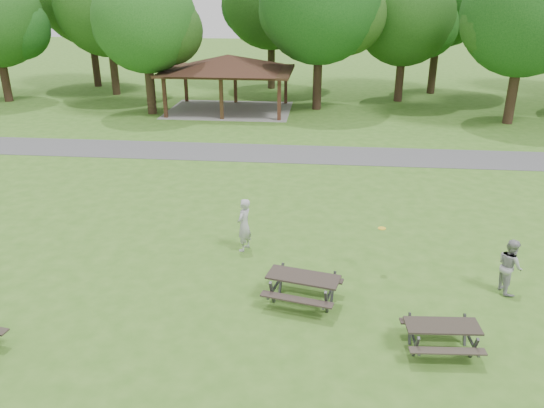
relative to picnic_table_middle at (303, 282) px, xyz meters
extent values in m
plane|color=#3B6A1E|center=(-2.21, -0.27, -0.61)|extent=(160.00, 160.00, 0.00)
cube|color=#49494C|center=(-2.21, 13.73, -0.60)|extent=(120.00, 3.20, 0.02)
cube|color=#321D12|center=(-9.91, 21.03, 0.69)|extent=(0.22, 0.22, 2.60)
cube|color=#3A2115|center=(-9.91, 26.43, 0.69)|extent=(0.22, 0.22, 2.60)
cube|color=#372314|center=(-6.21, 21.03, 0.69)|extent=(0.22, 0.22, 2.60)
cube|color=#3C2716|center=(-6.21, 26.43, 0.69)|extent=(0.22, 0.22, 2.60)
cube|color=#3E2016|center=(-2.51, 21.03, 0.69)|extent=(0.22, 0.22, 2.60)
cube|color=#381E14|center=(-2.51, 26.43, 0.69)|extent=(0.22, 0.22, 2.60)
cube|color=#301E13|center=(-6.21, 23.73, 2.07)|extent=(8.60, 6.60, 0.16)
pyramid|color=black|center=(-6.21, 23.73, 2.65)|extent=(7.01, 7.01, 1.00)
cube|color=gray|center=(-6.21, 23.73, -0.60)|extent=(8.40, 6.40, 0.03)
cylinder|color=#301D15|center=(-23.21, 25.23, 1.05)|extent=(0.60, 0.60, 3.32)
sphere|color=#124113|center=(-21.68, 25.53, 4.58)|extent=(4.42, 4.42, 4.42)
cylinder|color=#302115|center=(-16.21, 28.73, 1.31)|extent=(0.60, 0.60, 3.85)
sphere|color=#1D4B15|center=(-16.21, 28.73, 6.16)|extent=(7.80, 7.80, 7.80)
sphere|color=#1B4614|center=(-14.46, 29.03, 5.38)|extent=(5.07, 5.07, 5.07)
sphere|color=#1C4313|center=(-17.77, 28.53, 5.58)|extent=(4.68, 4.68, 4.68)
cylinder|color=black|center=(-11.21, 22.23, 1.14)|extent=(0.60, 0.60, 3.50)
sphere|color=#184E16|center=(-11.21, 22.23, 5.36)|extent=(6.60, 6.60, 6.60)
sphere|color=#193F12|center=(-9.73, 22.53, 4.70)|extent=(4.29, 4.29, 4.29)
sphere|color=#154413|center=(-12.53, 22.03, 4.87)|extent=(3.96, 3.96, 3.96)
cylinder|color=black|center=(-0.21, 24.73, 1.40)|extent=(0.60, 0.60, 4.02)
sphere|color=#144614|center=(-0.21, 24.73, 6.41)|extent=(8.00, 8.00, 8.00)
sphere|color=#1E4513|center=(1.59, 25.03, 5.61)|extent=(5.20, 5.20, 5.20)
sphere|color=#154A15|center=(-1.81, 24.53, 5.81)|extent=(4.80, 4.80, 4.80)
cylinder|color=#311F15|center=(5.79, 28.23, 1.10)|extent=(0.60, 0.60, 3.43)
sphere|color=#194413|center=(5.79, 28.23, 5.44)|extent=(7.00, 7.00, 7.00)
sphere|color=#174E16|center=(7.36, 28.53, 4.74)|extent=(4.55, 4.55, 4.55)
sphere|color=#1E4513|center=(4.39, 28.03, 4.92)|extent=(4.20, 4.20, 4.20)
cylinder|color=black|center=(11.79, 21.73, 1.28)|extent=(0.60, 0.60, 3.78)
sphere|color=#134313|center=(11.79, 21.73, 5.94)|extent=(7.40, 7.40, 7.40)
sphere|color=#1A4513|center=(10.31, 21.53, 5.39)|extent=(4.44, 4.44, 4.44)
cylinder|color=black|center=(-19.21, 32.23, 1.58)|extent=(0.60, 0.60, 4.38)
sphere|color=#204C15|center=(-17.41, 32.53, 5.96)|extent=(5.20, 5.20, 5.20)
sphere|color=#154B16|center=(-20.81, 32.03, 6.16)|extent=(4.80, 4.80, 4.80)
cylinder|color=black|center=(-4.21, 32.73, 1.45)|extent=(0.60, 0.60, 4.13)
sphere|color=#1C4F16|center=(-2.41, 33.03, 5.72)|extent=(5.20, 5.20, 5.20)
sphere|color=#154513|center=(-5.81, 32.53, 5.92)|extent=(4.80, 4.80, 4.80)
cylinder|color=black|center=(8.79, 31.73, 1.66)|extent=(0.60, 0.60, 4.55)
sphere|color=#204915|center=(10.68, 32.03, 6.25)|extent=(5.46, 5.46, 5.46)
cube|color=#2A231E|center=(0.00, 0.00, 0.17)|extent=(2.03, 1.16, 0.05)
cube|color=#2E2621|center=(-0.14, -0.61, -0.15)|extent=(1.92, 0.69, 0.04)
cube|color=black|center=(0.14, 0.61, -0.15)|extent=(1.92, 0.69, 0.04)
cube|color=#3E3E41|center=(-0.80, -0.23, -0.22)|extent=(0.15, 0.40, 0.83)
cube|color=#474749|center=(-0.63, 0.55, -0.22)|extent=(0.15, 0.40, 0.83)
cube|color=#3B3B3E|center=(-0.72, 0.16, -0.19)|extent=(0.41, 1.53, 0.05)
cube|color=#38383B|center=(0.63, -0.55, -0.22)|extent=(0.15, 0.40, 0.83)
cube|color=#38383A|center=(0.80, 0.23, -0.22)|extent=(0.15, 0.40, 0.83)
cube|color=#434345|center=(0.72, -0.16, -0.19)|extent=(0.41, 1.53, 0.05)
cube|color=black|center=(3.28, -1.73, 0.07)|extent=(1.72, 0.77, 0.05)
cube|color=#312B23|center=(3.31, -2.28, -0.20)|extent=(1.70, 0.35, 0.04)
cube|color=#2B231F|center=(3.24, -1.17, -0.20)|extent=(1.70, 0.35, 0.04)
cube|color=#3D3D3F|center=(2.65, -2.12, -0.27)|extent=(0.08, 0.36, 0.73)
cube|color=#424245|center=(2.61, -1.42, -0.27)|extent=(0.08, 0.36, 0.73)
cube|color=#404042|center=(2.63, -1.77, -0.24)|extent=(0.14, 1.37, 0.05)
cube|color=#39393B|center=(3.95, -2.03, -0.27)|extent=(0.08, 0.36, 0.73)
cube|color=#434446|center=(3.90, -1.33, -0.27)|extent=(0.08, 0.36, 0.73)
cube|color=#454548|center=(3.92, -1.68, -0.24)|extent=(0.14, 1.37, 0.05)
cylinder|color=gold|center=(2.18, 1.95, 0.79)|extent=(0.31, 0.31, 0.02)
imported|color=#A8A8AB|center=(-2.02, 2.92, 0.27)|extent=(0.61, 0.74, 1.76)
imported|color=#9B9B9D|center=(5.62, 1.16, 0.18)|extent=(0.72, 0.86, 1.58)
camera|label=1|loc=(0.41, -12.25, 7.24)|focal=35.00mm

